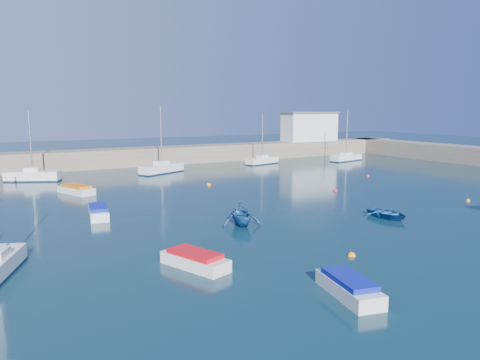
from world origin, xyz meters
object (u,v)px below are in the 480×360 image
dinghy_center (387,213)px  dinghy_left (241,214)px  sailboat_6 (162,168)px  motorboat_0 (195,260)px  harbor_office (309,127)px  motorboat_1 (98,212)px  sailboat_7 (262,160)px  sailboat_5 (33,176)px  motorboat_2 (76,190)px  motorboat_3 (349,287)px  sailboat_8 (346,157)px

dinghy_center → dinghy_left: size_ratio=1.05×
sailboat_6 → dinghy_left: (-4.51, -29.59, 0.22)m
motorboat_0 → dinghy_left: size_ratio=1.31×
harbor_office → motorboat_1: (-44.90, -31.92, -4.66)m
sailboat_6 → sailboat_7: 17.14m
sailboat_5 → dinghy_left: size_ratio=2.51×
motorboat_2 → motorboat_3: (6.12, -33.02, 0.01)m
sailboat_5 → dinghy_center: bearing=-120.1°
sailboat_7 → sailboat_5: bearing=76.8°
motorboat_0 → dinghy_center: motorboat_0 is taller
dinghy_center → sailboat_8: bearing=48.2°
sailboat_7 → motorboat_3: bearing=136.8°
harbor_office → dinghy_left: bearing=-132.6°
sailboat_7 → sailboat_8: bearing=-117.1°
motorboat_3 → motorboat_0: bearing=135.3°
harbor_office → sailboat_8: (-0.50, -10.62, -4.54)m
sailboat_8 → motorboat_0: sailboat_8 is taller
harbor_office → sailboat_7: bearing=-152.4°
sailboat_7 → motorboat_2: sailboat_7 is taller
sailboat_8 → sailboat_7: bearing=65.7°
motorboat_2 → dinghy_center: motorboat_2 is taller
sailboat_7 → motorboat_3: sailboat_7 is taller
sailboat_6 → sailboat_7: sailboat_6 is taller
dinghy_center → sailboat_6: bearing=96.9°
sailboat_5 → motorboat_1: 22.84m
sailboat_7 → dinghy_center: size_ratio=2.23×
motorboat_0 → dinghy_left: (6.63, 6.79, 0.44)m
sailboat_5 → sailboat_7: (32.65, 1.48, -0.08)m
dinghy_center → harbor_office: bearing=55.2°
dinghy_center → dinghy_left: 11.70m
motorboat_2 → motorboat_1: bearing=-114.4°
harbor_office → motorboat_0: size_ratio=2.33×
sailboat_7 → sailboat_8: (14.35, -2.87, -0.01)m
motorboat_1 → motorboat_3: 22.36m
sailboat_8 → motorboat_2: bearing=89.5°
sailboat_7 → motorboat_1: size_ratio=1.92×
motorboat_1 → motorboat_3: (6.49, -21.39, -0.00)m
motorboat_2 → harbor_office: bearing=1.9°
harbor_office → sailboat_5: sailboat_5 is taller
sailboat_6 → sailboat_7: size_ratio=1.15×
harbor_office → sailboat_6: bearing=-162.6°
sailboat_7 → motorboat_2: bearing=97.1°
motorboat_3 → dinghy_center: motorboat_3 is taller
harbor_office → dinghy_center: harbor_office is taller
sailboat_6 → motorboat_2: bearing=102.7°
motorboat_0 → motorboat_3: motorboat_3 is taller
sailboat_7 → motorboat_3: 51.29m
sailboat_6 → sailboat_5: bearing=60.9°
motorboat_0 → motorboat_3: size_ratio=1.02×
sailboat_7 → motorboat_0: size_ratio=1.79×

